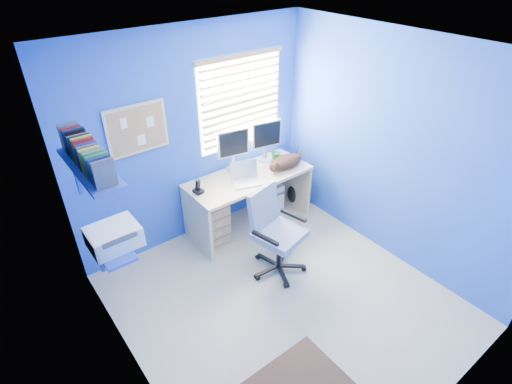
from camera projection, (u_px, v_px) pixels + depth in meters
floor at (283, 300)px, 4.16m from camera, size 3.00×3.20×0.00m
ceiling at (296, 54)px, 2.81m from camera, size 3.00×3.20×0.00m
wall_back at (195, 139)px, 4.55m from camera, size 3.00×0.01×2.50m
wall_front at (464, 317)px, 2.42m from camera, size 3.00×0.01×2.50m
wall_left at (123, 276)px, 2.71m from camera, size 0.01×3.20×2.50m
wall_right at (393, 152)px, 4.26m from camera, size 0.01×3.20×2.50m
desk at (249, 201)px, 5.06m from camera, size 1.57×0.65×0.74m
laptop at (247, 175)px, 4.65m from camera, size 0.40×0.35×0.22m
monitor_left at (232, 150)px, 4.83m from camera, size 0.42×0.20×0.54m
monitor_right at (266, 141)px, 5.05m from camera, size 0.42×0.19×0.54m
phone at (198, 186)px, 4.49m from camera, size 0.11×0.12×0.17m
mug at (275, 156)px, 5.18m from camera, size 0.10×0.09×0.10m
cd_spindle at (279, 155)px, 5.23m from camera, size 0.13×0.13×0.07m
cat at (287, 161)px, 4.99m from camera, size 0.47×0.30×0.16m
tower_pc at (269, 195)px, 5.43m from camera, size 0.22×0.45×0.45m
drawer_boxes at (213, 224)px, 4.82m from camera, size 0.35×0.28×0.54m
yellow_book at (270, 212)px, 5.28m from camera, size 0.03×0.17×0.24m
backpack at (296, 192)px, 5.60m from camera, size 0.34×0.31×0.33m
office_chair at (275, 242)px, 4.37m from camera, size 0.69×0.69×0.99m
window_blinds at (242, 102)px, 4.70m from camera, size 1.15×0.05×1.10m
corkboard at (137, 129)px, 4.03m from camera, size 0.64×0.02×0.52m
wall_shelves at (100, 198)px, 3.18m from camera, size 0.42×0.90×1.05m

